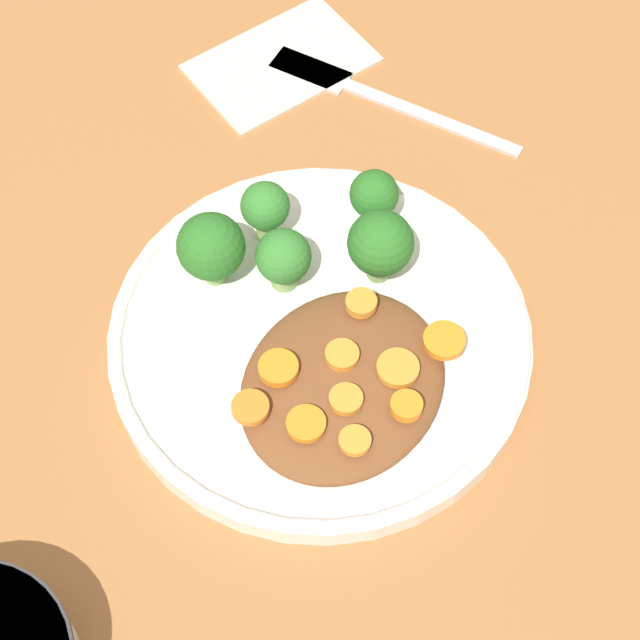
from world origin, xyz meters
TOP-DOWN VIEW (x-y plane):
  - ground_plane at (0.00, 0.00)m, footprint 4.00×4.00m
  - plate at (0.00, 0.00)m, footprint 0.27×0.27m
  - stew_mound at (0.03, 0.03)m, footprint 0.14×0.12m
  - broccoli_floret_0 at (-0.06, 0.01)m, footprint 0.04×0.04m
  - broccoli_floret_1 at (-0.05, -0.07)m, footprint 0.03×0.03m
  - broccoli_floret_2 at (-0.00, -0.08)m, footprint 0.04×0.04m
  - broccoli_floret_3 at (-0.02, -0.04)m, footprint 0.04×0.04m
  - broccoli_floret_4 at (-0.09, -0.02)m, footprint 0.03×0.03m
  - carrot_slice_0 at (0.02, 0.03)m, footprint 0.02×0.02m
  - carrot_slice_1 at (0.01, 0.06)m, footprint 0.03×0.03m
  - carrot_slice_2 at (0.07, 0.03)m, footprint 0.02×0.02m
  - carrot_slice_3 at (-0.02, 0.02)m, footprint 0.02×0.02m
  - carrot_slice_4 at (-0.02, 0.07)m, footprint 0.03×0.03m
  - carrot_slice_5 at (0.06, 0.06)m, footprint 0.02×0.02m
  - carrot_slice_6 at (0.05, 0.00)m, footprint 0.02×0.02m
  - carrot_slice_7 at (0.03, 0.08)m, footprint 0.02×0.02m
  - carrot_slice_8 at (0.08, -0.00)m, footprint 0.02×0.02m
  - carrot_slice_9 at (0.04, 0.04)m, footprint 0.02×0.02m
  - fork at (-0.20, -0.08)m, footprint 0.03×0.20m
  - napkin at (-0.20, -0.16)m, footprint 0.15×0.13m

SIDE VIEW (x-z plane):
  - ground_plane at x=0.00m, z-range 0.00..0.00m
  - fork at x=-0.20m, z-range 0.00..0.01m
  - napkin at x=-0.20m, z-range 0.00..0.01m
  - plate at x=0.00m, z-range 0.00..0.02m
  - stew_mound at x=0.03m, z-range 0.02..0.04m
  - carrot_slice_5 at x=0.06m, z-range 0.04..0.04m
  - carrot_slice_2 at x=0.07m, z-range 0.04..0.04m
  - carrot_slice_1 at x=0.01m, z-range 0.04..0.04m
  - carrot_slice_8 at x=0.08m, z-range 0.04..0.04m
  - carrot_slice_9 at x=0.04m, z-range 0.04..0.04m
  - carrot_slice_4 at x=-0.02m, z-range 0.04..0.05m
  - carrot_slice_0 at x=0.02m, z-range 0.04..0.05m
  - carrot_slice_6 at x=0.05m, z-range 0.04..0.05m
  - carrot_slice_3 at x=-0.02m, z-range 0.04..0.05m
  - carrot_slice_7 at x=0.03m, z-range 0.04..0.05m
  - broccoli_floret_3 at x=-0.02m, z-range 0.02..0.07m
  - broccoli_floret_4 at x=-0.09m, z-range 0.02..0.07m
  - broccoli_floret_1 at x=-0.05m, z-range 0.02..0.07m
  - broccoli_floret_0 at x=-0.06m, z-range 0.02..0.08m
  - broccoli_floret_2 at x=0.00m, z-range 0.02..0.08m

